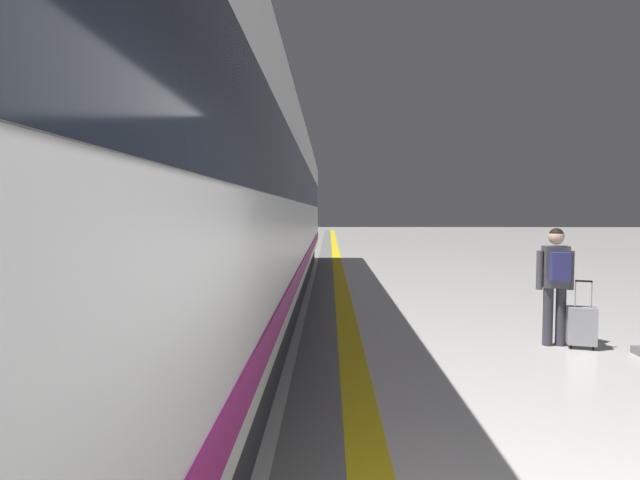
{
  "coord_description": "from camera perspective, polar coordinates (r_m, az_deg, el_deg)",
  "views": [
    {
      "loc": [
        -1.06,
        -1.66,
        1.98
      ],
      "look_at": [
        -1.22,
        6.97,
        1.48
      ],
      "focal_mm": 29.24,
      "sensor_mm": 36.0,
      "label": 1
    }
  ],
  "objects": [
    {
      "name": "safety_line_strip",
      "position": [
        11.83,
        2.52,
        -6.33
      ],
      "size": [
        0.36,
        80.0,
        0.01
      ],
      "primitive_type": "cube",
      "color": "yellow",
      "rests_on": "ground"
    },
    {
      "name": "tactile_edge_band",
      "position": [
        11.83,
        0.64,
        -6.34
      ],
      "size": [
        0.73,
        80.0,
        0.01
      ],
      "primitive_type": "cube",
      "color": "slate",
      "rests_on": "ground"
    },
    {
      "name": "high_speed_train",
      "position": [
        7.72,
        -13.42,
        7.07
      ],
      "size": [
        2.94,
        28.66,
        4.97
      ],
      "color": "#38383D",
      "rests_on": "ground"
    },
    {
      "name": "passenger_near",
      "position": [
        8.3,
        24.4,
        -3.63
      ],
      "size": [
        0.54,
        0.34,
        1.72
      ],
      "color": "#383842",
      "rests_on": "ground"
    },
    {
      "name": "suitcase_near",
      "position": [
        8.41,
        26.73,
        -8.38
      ],
      "size": [
        0.43,
        0.32,
        0.99
      ],
      "color": "#9E9EA3",
      "rests_on": "ground"
    }
  ]
}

